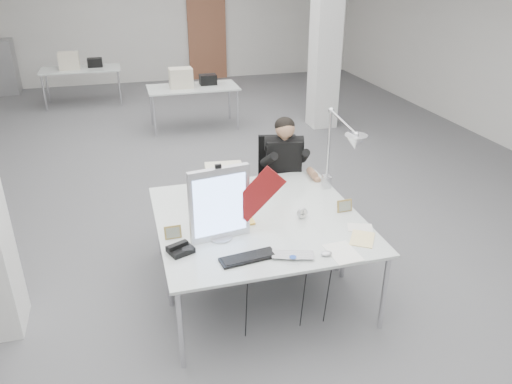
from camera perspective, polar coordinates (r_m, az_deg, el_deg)
room_shell at (r=6.19m, az=-5.02°, el=14.28°), size 10.04×14.04×3.24m
desk_main at (r=4.11m, az=2.03°, el=-5.96°), size 1.80×0.90×0.02m
desk_second at (r=4.87m, az=-1.13°, el=-0.64°), size 1.80×0.90×0.02m
bg_desk_a at (r=9.18m, az=-7.24°, el=11.77°), size 1.60×0.80×0.02m
bg_desk_b at (r=11.27m, az=-19.42°, el=13.10°), size 1.60×0.80×0.02m
filing_cabinet at (r=12.93m, az=-26.74°, el=12.65°), size 0.45×0.55×1.20m
office_chair at (r=5.61m, az=3.01°, el=1.21°), size 0.69×0.69×1.17m
seated_person at (r=5.45m, az=3.25°, el=4.04°), size 0.54×0.62×0.80m
monitor at (r=4.03m, az=-4.19°, el=-1.39°), size 0.51×0.13×0.63m
pennant at (r=4.03m, az=0.11°, el=-0.29°), size 0.45×0.17×0.51m
keyboard at (r=3.89m, az=-0.92°, el=-7.53°), size 0.46×0.20×0.02m
laptop at (r=3.88m, az=4.24°, el=-7.63°), size 0.37×0.30×0.03m
mouse at (r=3.97m, az=8.06°, el=-6.98°), size 0.10×0.07×0.04m
bankers_lamp at (r=4.31m, az=-1.26°, el=-1.70°), size 0.30×0.18×0.32m
desk_phone at (r=4.01m, az=-8.63°, el=-6.52°), size 0.23×0.22×0.05m
picture_frame_left at (r=4.19m, az=-9.48°, el=-4.55°), size 0.14×0.04×0.11m
picture_frame_right at (r=4.63m, az=10.07°, el=-1.55°), size 0.15×0.04×0.11m
desk_clock at (r=4.47m, az=5.30°, el=-2.41°), size 0.10×0.05×0.10m
paper_stack_a at (r=4.03m, az=9.88°, el=-6.84°), size 0.24×0.33×0.01m
paper_stack_b at (r=4.24m, az=12.05°, el=-5.25°), size 0.30×0.32×0.01m
paper_stack_c at (r=4.40m, az=11.81°, el=-4.02°), size 0.25×0.22×0.01m
beige_monitor at (r=4.74m, az=-3.58°, el=0.96°), size 0.38×0.37×0.33m
architect_lamp at (r=4.75m, az=9.48°, el=3.85°), size 0.44×0.67×0.82m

